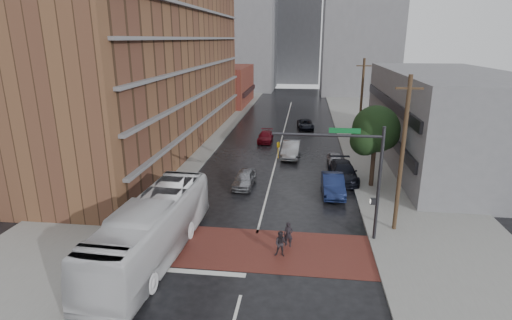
% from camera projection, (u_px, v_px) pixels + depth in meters
% --- Properties ---
extents(ground, '(160.00, 160.00, 0.00)m').
position_uv_depth(ground, '(252.00, 253.00, 23.23)').
color(ground, black).
rests_on(ground, ground).
extents(crosswalk, '(14.00, 5.00, 0.02)m').
position_uv_depth(crosswalk, '(253.00, 249.00, 23.70)').
color(crosswalk, maroon).
rests_on(crosswalk, ground).
extents(sidewalk_west, '(9.00, 90.00, 0.15)m').
position_uv_depth(sidewalk_west, '(185.00, 141.00, 48.30)').
color(sidewalk_west, gray).
rests_on(sidewalk_west, ground).
extents(sidewalk_east, '(9.00, 90.00, 0.15)m').
position_uv_depth(sidewalk_east, '(381.00, 147.00, 45.56)').
color(sidewalk_east, gray).
rests_on(sidewalk_east, ground).
extents(apartment_block, '(10.00, 44.00, 28.00)m').
position_uv_depth(apartment_block, '(154.00, 19.00, 43.57)').
color(apartment_block, brown).
rests_on(apartment_block, ground).
extents(storefront_west, '(8.00, 16.00, 7.00)m').
position_uv_depth(storefront_west, '(227.00, 85.00, 74.87)').
color(storefront_west, brown).
rests_on(storefront_west, ground).
extents(building_east, '(11.00, 26.00, 9.00)m').
position_uv_depth(building_east, '(446.00, 118.00, 38.93)').
color(building_east, slate).
rests_on(building_east, ground).
extents(distant_tower_west, '(18.00, 16.00, 32.00)m').
position_uv_depth(distant_tower_west, '(237.00, 21.00, 94.23)').
color(distant_tower_west, slate).
rests_on(distant_tower_west, ground).
extents(distant_tower_east, '(16.00, 14.00, 36.00)m').
position_uv_depth(distant_tower_east, '(362.00, 9.00, 84.62)').
color(distant_tower_east, slate).
rests_on(distant_tower_east, ground).
extents(distant_tower_center, '(12.00, 10.00, 24.00)m').
position_uv_depth(distant_tower_center, '(298.00, 38.00, 109.86)').
color(distant_tower_center, slate).
rests_on(distant_tower_center, ground).
extents(street_tree, '(4.20, 4.10, 6.90)m').
position_uv_depth(street_tree, '(376.00, 132.00, 32.25)').
color(street_tree, '#332319').
rests_on(street_tree, ground).
extents(signal_mast, '(6.50, 0.30, 7.20)m').
position_uv_depth(signal_mast, '(355.00, 167.00, 23.52)').
color(signal_mast, '#2D2D33').
rests_on(signal_mast, ground).
extents(utility_pole_near, '(1.60, 0.26, 10.00)m').
position_uv_depth(utility_pole_near, '(402.00, 155.00, 24.48)').
color(utility_pole_near, '#473321').
rests_on(utility_pole_near, ground).
extents(utility_pole_far, '(1.60, 0.26, 10.00)m').
position_uv_depth(utility_pole_far, '(361.00, 104.00, 43.45)').
color(utility_pole_far, '#473321').
rests_on(utility_pole_far, ground).
extents(transit_bus, '(3.46, 12.51, 3.45)m').
position_uv_depth(transit_bus, '(152.00, 229.00, 22.43)').
color(transit_bus, silver).
rests_on(transit_bus, ground).
extents(pedestrian_a, '(0.59, 0.40, 1.56)m').
position_uv_depth(pedestrian_a, '(288.00, 235.00, 23.81)').
color(pedestrian_a, black).
rests_on(pedestrian_a, ground).
extents(pedestrian_b, '(0.79, 0.63, 1.54)m').
position_uv_depth(pedestrian_b, '(281.00, 244.00, 22.72)').
color(pedestrian_b, black).
rests_on(pedestrian_b, ground).
extents(car_travel_a, '(1.84, 4.14, 1.38)m').
position_uv_depth(car_travel_a, '(244.00, 179.00, 33.56)').
color(car_travel_a, '#95969C').
rests_on(car_travel_a, ground).
extents(car_travel_b, '(2.04, 5.14, 1.66)m').
position_uv_depth(car_travel_b, '(291.00, 149.00, 41.92)').
color(car_travel_b, '#A7AAAF').
rests_on(car_travel_b, ground).
extents(car_travel_c, '(1.72, 4.22, 1.22)m').
position_uv_depth(car_travel_c, '(265.00, 137.00, 48.22)').
color(car_travel_c, maroon).
rests_on(car_travel_c, ground).
extents(suv_travel, '(2.51, 4.69, 1.25)m').
position_uv_depth(suv_travel, '(305.00, 124.00, 55.08)').
color(suv_travel, black).
rests_on(suv_travel, ground).
extents(car_parked_near, '(1.80, 4.86, 1.59)m').
position_uv_depth(car_parked_near, '(333.00, 185.00, 31.87)').
color(car_parked_near, '#141F47').
rests_on(car_parked_near, ground).
extents(car_parked_mid, '(2.54, 5.52, 1.56)m').
position_uv_depth(car_parked_mid, '(343.00, 172.00, 34.99)').
color(car_parked_mid, black).
rests_on(car_parked_mid, ground).
extents(car_parked_far, '(1.51, 3.64, 1.23)m').
position_uv_depth(car_parked_far, '(335.00, 160.00, 38.95)').
color(car_parked_far, '#9A9BA1').
rests_on(car_parked_far, ground).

